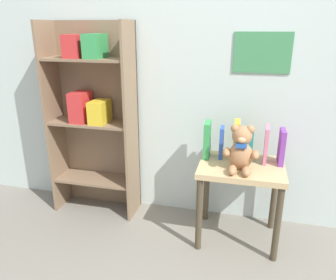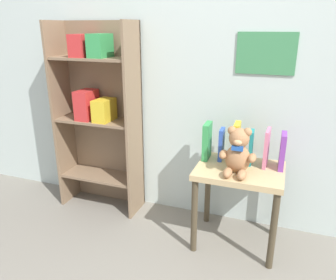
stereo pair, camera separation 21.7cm
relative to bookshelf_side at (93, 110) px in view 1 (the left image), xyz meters
name	(u,v)px [view 1 (the left image)]	position (x,y,z in m)	size (l,w,h in m)	color
wall_back	(207,43)	(0.79, 0.14, 0.47)	(4.80, 0.07, 2.50)	silver
bookshelf_side	(93,110)	(0.00, 0.00, 0.00)	(0.62, 0.26, 1.39)	#7F664C
display_table	(240,179)	(1.07, -0.16, -0.34)	(0.53, 0.41, 0.53)	tan
teddy_bear	(241,150)	(1.06, -0.24, -0.12)	(0.21, 0.20, 0.28)	#A8754C
book_standing_green	(207,140)	(0.84, -0.07, -0.13)	(0.04, 0.14, 0.24)	#33934C
book_standing_blue	(221,142)	(0.93, -0.07, -0.14)	(0.02, 0.10, 0.21)	#2D51B7
book_standing_yellow	(236,140)	(1.03, -0.08, -0.12)	(0.03, 0.14, 0.26)	gold
book_standing_teal	(251,144)	(1.12, -0.07, -0.14)	(0.02, 0.10, 0.22)	teal
book_standing_pink	(266,144)	(1.21, -0.07, -0.13)	(0.02, 0.15, 0.23)	#D17093
book_standing_purple	(282,147)	(1.31, -0.08, -0.13)	(0.03, 0.13, 0.22)	purple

